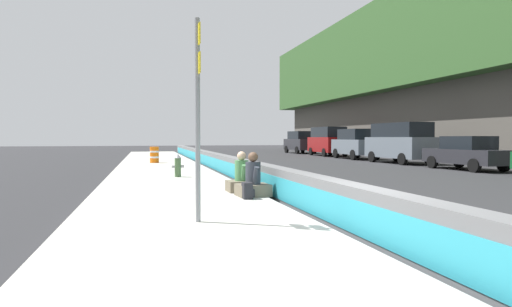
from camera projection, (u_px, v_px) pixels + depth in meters
name	position (u px, v px, depth m)	size (l,w,h in m)	color
ground_plane	(361.00, 237.00, 6.98)	(160.00, 160.00, 0.00)	#2B2B2D
sidewalk_strip	(200.00, 243.00, 6.31)	(80.00, 4.40, 0.14)	#B5B2A8
jersey_barrier	(361.00, 212.00, 6.97)	(76.00, 0.45, 0.85)	slate
route_sign_post	(198.00, 105.00, 7.48)	(0.44, 0.09, 3.60)	gray
fire_hydrant	(178.00, 165.00, 16.14)	(0.26, 0.46, 0.88)	#47663D
seated_person_foreground	(253.00, 182.00, 10.88)	(0.75, 0.86, 1.13)	#706651
seated_person_middle	(242.00, 179.00, 11.80)	(0.72, 0.82, 1.12)	#706651
backpack	(248.00, 191.00, 10.40)	(0.32, 0.28, 0.40)	#232328
construction_barrel	(154.00, 155.00, 25.12)	(0.54, 0.54, 0.95)	orange
parked_car_third	(467.00, 153.00, 21.40)	(4.55, 2.06, 1.71)	#28282D
parked_car_fourth	(400.00, 142.00, 26.87)	(5.16, 2.23, 2.56)	slate
parked_car_midline	(356.00, 143.00, 32.31)	(4.85, 2.18, 2.28)	slate
parked_car_far	(328.00, 141.00, 37.69)	(5.17, 2.24, 2.56)	maroon
parked_car_farther	(300.00, 142.00, 43.88)	(4.84, 2.15, 2.28)	#28282D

